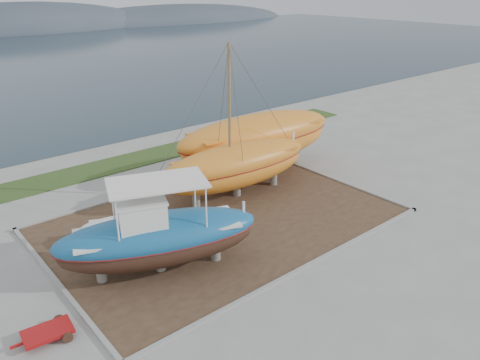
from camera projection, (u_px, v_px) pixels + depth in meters
ground at (273, 250)px, 22.84m from camera, size 140.00×140.00×0.00m
dirt_patch at (223, 220)px, 25.65m from camera, size 18.00×12.00×0.06m
curb_frame at (223, 219)px, 25.63m from camera, size 18.60×12.60×0.15m
grass_strip at (125, 162)px, 33.75m from camera, size 44.00×3.00×0.08m
blue_caique at (158, 228)px, 20.35m from camera, size 9.40×5.78×4.32m
white_dinghy at (125, 229)px, 23.32m from camera, size 4.51×3.15×1.27m
orange_sailboat at (237, 123)px, 26.75m from camera, size 10.14×3.69×9.08m
orange_bare_hull at (257, 145)px, 31.28m from camera, size 12.20×4.66×3.91m
red_trailer at (48, 334)px, 17.13m from camera, size 2.70×1.53×0.37m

